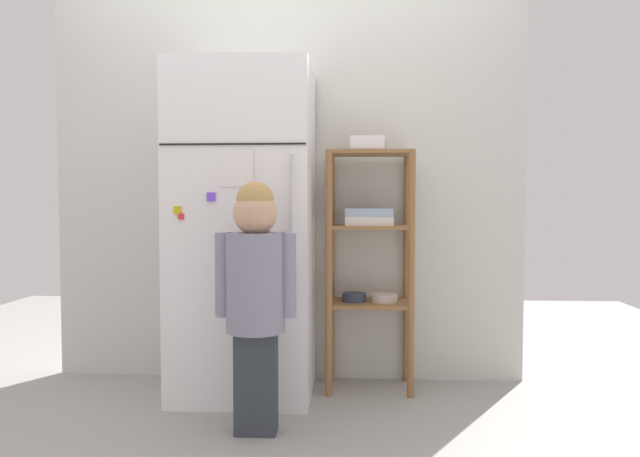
% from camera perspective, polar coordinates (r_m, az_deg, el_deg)
% --- Properties ---
extents(ground_plane, '(6.00, 6.00, 0.00)m').
position_cam_1_polar(ground_plane, '(3.13, -3.88, -15.83)').
color(ground_plane, '#999993').
extents(kitchen_wall_back, '(2.61, 0.03, 2.17)m').
position_cam_1_polar(kitchen_wall_back, '(3.30, -3.22, 4.28)').
color(kitchen_wall_back, silver).
rests_on(kitchen_wall_back, ground).
extents(refrigerator, '(0.69, 0.59, 1.67)m').
position_cam_1_polar(refrigerator, '(3.02, -7.38, -0.33)').
color(refrigerator, white).
rests_on(refrigerator, ground).
extents(child_standing, '(0.35, 0.26, 1.08)m').
position_cam_1_polar(child_standing, '(2.52, -6.25, -5.14)').
color(child_standing, '#313840').
rests_on(child_standing, ground).
extents(pantry_shelf_unit, '(0.45, 0.31, 1.25)m').
position_cam_1_polar(pantry_shelf_unit, '(3.10, 4.80, -1.76)').
color(pantry_shelf_unit, olive).
rests_on(pantry_shelf_unit, ground).
extents(fruit_bin, '(0.19, 0.17, 0.07)m').
position_cam_1_polar(fruit_bin, '(3.08, 4.69, 8.11)').
color(fruit_bin, white).
rests_on(fruit_bin, pantry_shelf_unit).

